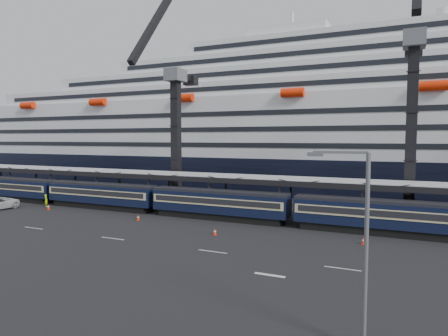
{
  "coord_description": "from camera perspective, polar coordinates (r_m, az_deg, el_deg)",
  "views": [
    {
      "loc": [
        14.5,
        -37.47,
        10.78
      ],
      "look_at": [
        -7.2,
        10.0,
        6.89
      ],
      "focal_mm": 32.0,
      "sensor_mm": 36.0,
      "label": 1
    }
  ],
  "objects": [
    {
      "name": "ground",
      "position": [
        41.6,
        3.36,
        -10.76
      ],
      "size": [
        260.0,
        260.0,
        0.0
      ],
      "primitive_type": "plane",
      "color": "black",
      "rests_on": "ground"
    },
    {
      "name": "lane_markings",
      "position": [
        34.58,
        13.15,
        -14.0
      ],
      "size": [
        111.0,
        4.27,
        0.02
      ],
      "color": "beige",
      "rests_on": "ground"
    },
    {
      "name": "train",
      "position": [
        51.9,
        2.58,
        -5.25
      ],
      "size": [
        133.05,
        3.0,
        4.05
      ],
      "color": "black",
      "rests_on": "ground"
    },
    {
      "name": "canopy",
      "position": [
        53.76,
        8.79,
        -1.69
      ],
      "size": [
        130.0,
        6.25,
        5.53
      ],
      "color": "gray",
      "rests_on": "ground"
    },
    {
      "name": "cruise_ship",
      "position": [
        84.91,
        14.05,
        5.19
      ],
      "size": [
        214.09,
        28.84,
        34.0
      ],
      "color": "black",
      "rests_on": "ground"
    },
    {
      "name": "crane_dark_near",
      "position": [
        65.84,
        -7.07,
        5.23
      ],
      "size": [
        4.5,
        17.75,
        35.08
      ],
      "color": "#4F5157",
      "rests_on": "ground"
    },
    {
      "name": "crane_dark_mid",
      "position": [
        55.12,
        25.24,
        6.54
      ],
      "size": [
        4.5,
        18.24,
        39.64
      ],
      "color": "#4F5157",
      "rests_on": "ground"
    },
    {
      "name": "worker",
      "position": [
        69.03,
        -24.08,
        -4.27
      ],
      "size": [
        0.83,
        0.69,
        1.96
      ],
      "primitive_type": "imported",
      "rotation": [
        0.0,
        0.0,
        2.79
      ],
      "color": "#B4F40C",
      "rests_on": "ground"
    },
    {
      "name": "street_lamp",
      "position": [
        21.41,
        18.86,
        -9.39
      ],
      "size": [
        3.08,
        0.49,
        10.14
      ],
      "color": "slate",
      "rests_on": "ground"
    },
    {
      "name": "traffic_cone_b",
      "position": [
        66.26,
        -23.81,
        -5.1
      ],
      "size": [
        0.42,
        0.42,
        0.85
      ],
      "color": "red",
      "rests_on": "ground"
    },
    {
      "name": "traffic_cone_c",
      "position": [
        54.08,
        -12.17,
        -6.91
      ],
      "size": [
        0.39,
        0.39,
        0.78
      ],
      "color": "red",
      "rests_on": "ground"
    },
    {
      "name": "traffic_cone_d",
      "position": [
        45.06,
        -1.32,
        -9.07
      ],
      "size": [
        0.39,
        0.39,
        0.78
      ],
      "color": "red",
      "rests_on": "ground"
    },
    {
      "name": "traffic_cone_e",
      "position": [
        43.68,
        19.29,
        -9.76
      ],
      "size": [
        0.38,
        0.38,
        0.76
      ],
      "color": "red",
      "rests_on": "ground"
    }
  ]
}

